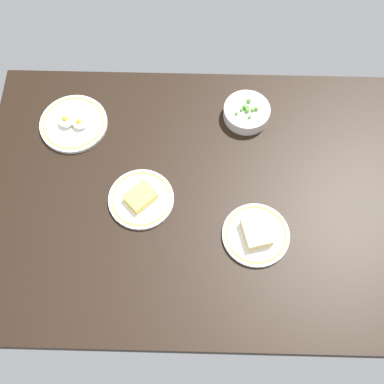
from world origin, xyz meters
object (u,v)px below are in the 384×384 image
at_px(plate_cheese, 141,199).
at_px(bowl_peas, 247,112).
at_px(plate_eggs, 73,123).
at_px(plate_sandwich, 256,234).

bearing_deg(plate_cheese, bowl_peas, -136.26).
height_order(plate_eggs, plate_sandwich, plate_eggs).
relative_size(plate_sandwich, bowl_peas, 1.30).
xyz_separation_m(plate_eggs, plate_cheese, (-0.23, 0.25, -0.00)).
xyz_separation_m(plate_cheese, plate_sandwich, (-0.33, 0.10, 0.00)).
distance_m(plate_cheese, plate_sandwich, 0.34).
bearing_deg(plate_sandwich, plate_cheese, -17.29).
xyz_separation_m(plate_cheese, bowl_peas, (-0.31, -0.30, 0.01)).
bearing_deg(plate_cheese, plate_eggs, -47.89).
bearing_deg(bowl_peas, plate_eggs, 4.82).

